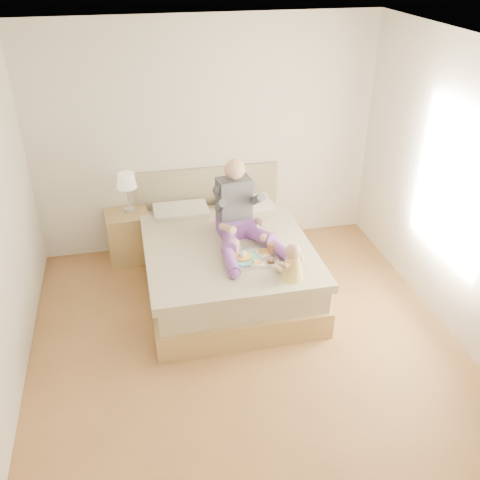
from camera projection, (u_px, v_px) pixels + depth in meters
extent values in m
cube|color=brown|center=(247.00, 348.00, 5.06)|extent=(4.00, 4.20, 0.01)
cube|color=white|center=(249.00, 50.00, 3.71)|extent=(4.00, 4.20, 0.02)
cube|color=silver|center=(207.00, 138.00, 6.16)|extent=(4.00, 0.02, 2.70)
cube|color=silver|center=(346.00, 419.00, 2.61)|extent=(4.00, 0.02, 2.70)
cube|color=silver|center=(466.00, 199.00, 4.76)|extent=(0.02, 4.20, 2.70)
cube|color=white|center=(454.00, 185.00, 4.90)|extent=(0.02, 1.30, 1.60)
cube|color=beige|center=(453.00, 185.00, 4.90)|extent=(0.01, 1.18, 1.48)
cube|color=olive|center=(226.00, 277.00, 5.85)|extent=(1.68, 2.13, 0.28)
cube|color=tan|center=(226.00, 257.00, 5.72)|extent=(1.60, 2.05, 0.24)
cube|color=tan|center=(228.00, 250.00, 5.51)|extent=(1.70, 1.80, 0.09)
cube|color=beige|center=(181.00, 213.00, 6.18)|extent=(0.62, 0.40, 0.14)
cube|color=beige|center=(245.00, 207.00, 6.32)|extent=(0.62, 0.40, 0.14)
cube|color=#82765A|center=(209.00, 205.00, 6.58)|extent=(1.70, 0.08, 1.00)
cube|color=olive|center=(129.00, 236.00, 6.31)|extent=(0.52, 0.47, 0.60)
cylinder|color=silver|center=(130.00, 209.00, 6.20)|extent=(0.12, 0.12, 0.04)
cylinder|color=silver|center=(128.00, 198.00, 6.13)|extent=(0.02, 0.02, 0.26)
cone|color=beige|center=(126.00, 181.00, 6.02)|extent=(0.23, 0.23, 0.17)
cube|color=#703B95|center=(236.00, 226.00, 5.68)|extent=(0.40, 0.33, 0.17)
cube|color=#383840|center=(234.00, 199.00, 5.58)|extent=(0.37, 0.26, 0.46)
sphere|color=tan|center=(235.00, 169.00, 5.39)|extent=(0.21, 0.21, 0.21)
cylinder|color=#703B95|center=(230.00, 240.00, 5.46)|extent=(0.24, 0.51, 0.21)
cylinder|color=#703B95|center=(231.00, 261.00, 5.13)|extent=(0.14, 0.44, 0.12)
sphere|color=#703B95|center=(234.00, 274.00, 4.96)|extent=(0.11, 0.11, 0.11)
cylinder|color=#383840|center=(221.00, 205.00, 5.41)|extent=(0.09, 0.29, 0.23)
cylinder|color=tan|center=(228.00, 228.00, 5.35)|extent=(0.14, 0.30, 0.16)
sphere|color=tan|center=(235.00, 243.00, 5.29)|extent=(0.08, 0.08, 0.08)
cylinder|color=#703B95|center=(257.00, 235.00, 5.55)|extent=(0.36, 0.50, 0.21)
cylinder|color=#703B95|center=(282.00, 251.00, 5.30)|extent=(0.25, 0.45, 0.12)
sphere|color=#703B95|center=(294.00, 261.00, 5.14)|extent=(0.11, 0.11, 0.11)
cylinder|color=#383840|center=(256.00, 200.00, 5.52)|extent=(0.15, 0.30, 0.23)
cylinder|color=tan|center=(261.00, 222.00, 5.46)|extent=(0.08, 0.30, 0.16)
sphere|color=tan|center=(264.00, 237.00, 5.38)|extent=(0.08, 0.08, 0.08)
cube|color=silver|center=(253.00, 259.00, 5.27)|extent=(0.49, 0.40, 0.01)
cylinder|color=#46CABC|center=(243.00, 258.00, 5.26)|extent=(0.28, 0.28, 0.02)
cylinder|color=gold|center=(243.00, 256.00, 5.25)|extent=(0.19, 0.19, 0.02)
cylinder|color=white|center=(235.00, 248.00, 5.34)|extent=(0.08, 0.08, 0.10)
torus|color=white|center=(240.00, 248.00, 5.34)|extent=(0.02, 0.06, 0.06)
cylinder|color=brown|center=(235.00, 244.00, 5.32)|extent=(0.07, 0.07, 0.01)
cylinder|color=white|center=(264.00, 253.00, 5.35)|extent=(0.16, 0.16, 0.01)
cube|color=gold|center=(264.00, 251.00, 5.34)|extent=(0.09, 0.08, 0.02)
cylinder|color=white|center=(257.00, 263.00, 5.17)|extent=(0.16, 0.16, 0.01)
ellipsoid|color=#B41613|center=(259.00, 263.00, 5.16)|extent=(0.04, 0.03, 0.01)
cylinder|color=white|center=(271.00, 248.00, 5.31)|extent=(0.07, 0.07, 0.12)
cylinder|color=#C0641F|center=(271.00, 248.00, 5.31)|extent=(0.07, 0.07, 0.12)
cylinder|color=white|center=(271.00, 261.00, 5.18)|extent=(0.07, 0.07, 0.04)
cylinder|color=#452109|center=(271.00, 261.00, 5.18)|extent=(0.06, 0.06, 0.03)
cone|color=gold|center=(292.00, 267.00, 4.93)|extent=(0.22, 0.22, 0.24)
sphere|color=tan|center=(293.00, 251.00, 4.85)|extent=(0.14, 0.14, 0.14)
cylinder|color=tan|center=(281.00, 270.00, 5.02)|extent=(0.10, 0.17, 0.06)
sphere|color=tan|center=(275.00, 267.00, 5.08)|extent=(0.05, 0.05, 0.05)
cylinder|color=tan|center=(285.00, 266.00, 4.87)|extent=(0.06, 0.12, 0.10)
cylinder|color=tan|center=(287.00, 268.00, 5.07)|extent=(0.13, 0.17, 0.06)
sphere|color=tan|center=(282.00, 264.00, 5.12)|extent=(0.05, 0.05, 0.05)
cylinder|color=tan|center=(299.00, 260.00, 4.96)|extent=(0.11, 0.12, 0.10)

